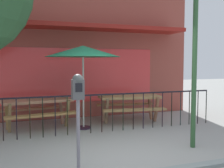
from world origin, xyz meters
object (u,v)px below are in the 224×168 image
picnic_table_right (130,101)px  patio_umbrella (83,52)px  street_lamp (195,32)px  parking_meter_near (78,97)px  picnic_table_left (37,105)px

picnic_table_right → patio_umbrella: bearing=-164.6°
patio_umbrella → street_lamp: bearing=-53.8°
patio_umbrella → parking_meter_near: patio_umbrella is taller
patio_umbrella → street_lamp: street_lamp is taller
picnic_table_left → picnic_table_right: (2.65, -0.07, 0.00)m
patio_umbrella → parking_meter_near: bearing=-105.6°
picnic_table_right → parking_meter_near: 4.09m
picnic_table_right → street_lamp: bearing=-85.5°
patio_umbrella → street_lamp: (1.73, -2.36, 0.33)m
parking_meter_near → picnic_table_left: bearing=95.6°
picnic_table_left → picnic_table_right: 2.65m
parking_meter_near → picnic_table_right: bearing=55.1°
parking_meter_near → street_lamp: (2.54, 0.54, 1.15)m
patio_umbrella → parking_meter_near: size_ratio=1.40×
street_lamp → patio_umbrella: bearing=126.2°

